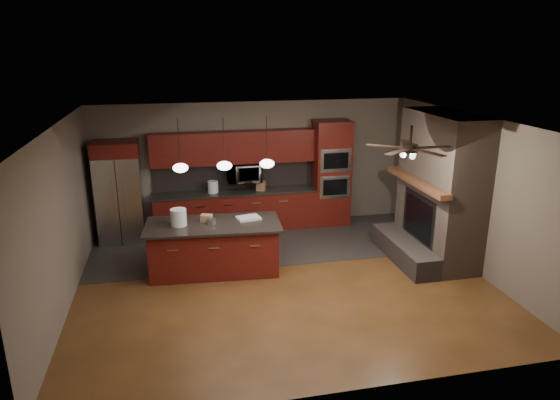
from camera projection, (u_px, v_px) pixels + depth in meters
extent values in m
plane|color=brown|center=(284.00, 281.00, 8.75)|extent=(7.00, 7.00, 0.00)
cube|color=white|center=(284.00, 121.00, 7.91)|extent=(7.00, 6.00, 0.02)
cube|color=#6A6155|center=(254.00, 165.00, 11.13)|extent=(7.00, 0.02, 2.80)
cube|color=#6A6155|center=(472.00, 193.00, 9.04)|extent=(0.02, 6.00, 2.80)
cube|color=#6A6155|center=(61.00, 220.00, 7.62)|extent=(0.02, 6.00, 2.80)
cube|color=#2D2A29|center=(265.00, 243.00, 10.42)|extent=(7.00, 2.40, 0.01)
cube|color=brown|center=(441.00, 188.00, 9.33)|extent=(0.80, 2.00, 2.80)
cube|color=#423A36|center=(404.00, 250.00, 9.56)|extent=(0.50, 2.00, 0.40)
cube|color=#2D2D30|center=(419.00, 218.00, 9.42)|extent=(0.05, 1.20, 0.95)
cube|color=black|center=(418.00, 218.00, 9.42)|extent=(0.02, 1.00, 0.75)
cube|color=brown|center=(417.00, 182.00, 9.18)|extent=(0.22, 2.10, 0.10)
cube|color=maroon|center=(236.00, 212.00, 11.04)|extent=(3.55, 0.60, 0.86)
cube|color=black|center=(236.00, 192.00, 10.91)|extent=(3.59, 0.64, 0.04)
cube|color=black|center=(234.00, 175.00, 11.07)|extent=(3.55, 0.03, 0.60)
cube|color=maroon|center=(234.00, 147.00, 10.73)|extent=(3.55, 0.35, 0.70)
cube|color=maroon|center=(331.00, 173.00, 11.25)|extent=(0.80, 0.60, 2.38)
cube|color=silver|center=(335.00, 187.00, 11.04)|extent=(0.70, 0.03, 0.52)
cube|color=black|center=(335.00, 187.00, 11.02)|extent=(0.55, 0.02, 0.35)
cube|color=silver|center=(336.00, 161.00, 10.86)|extent=(0.70, 0.03, 0.52)
cube|color=black|center=(336.00, 161.00, 10.84)|extent=(0.55, 0.02, 0.35)
imported|color=silver|center=(244.00, 173.00, 10.87)|extent=(0.73, 0.41, 0.50)
cube|color=silver|center=(120.00, 199.00, 10.33)|extent=(0.91, 0.72, 1.82)
cube|color=#2D2D30|center=(118.00, 204.00, 9.99)|extent=(0.02, 0.02, 1.80)
cube|color=silver|center=(113.00, 202.00, 9.95)|extent=(0.03, 0.03, 0.91)
cube|color=silver|center=(123.00, 201.00, 9.99)|extent=(0.03, 0.03, 0.91)
cube|color=maroon|center=(115.00, 149.00, 10.01)|extent=(0.91, 0.72, 0.30)
cube|color=maroon|center=(214.00, 249.00, 9.02)|extent=(2.31, 1.10, 0.88)
cube|color=black|center=(213.00, 225.00, 8.88)|extent=(2.47, 1.26, 0.04)
cylinder|color=white|center=(179.00, 217.00, 8.74)|extent=(0.37, 0.37, 0.30)
cylinder|color=#B9B9BF|center=(212.00, 222.00, 8.81)|extent=(0.17, 0.17, 0.10)
cube|color=silver|center=(248.00, 218.00, 9.10)|extent=(0.46, 0.37, 0.04)
cube|color=#A07B52|center=(207.00, 218.00, 8.97)|extent=(0.24, 0.20, 0.13)
cylinder|color=white|center=(213.00, 187.00, 10.76)|extent=(0.29, 0.29, 0.26)
cube|color=#92674B|center=(261.00, 186.00, 10.93)|extent=(0.24, 0.21, 0.21)
cylinder|color=black|center=(179.00, 142.00, 8.35)|extent=(0.01, 0.01, 0.78)
ellipsoid|color=white|center=(180.00, 168.00, 8.48)|extent=(0.26, 0.26, 0.16)
cylinder|color=black|center=(224.00, 140.00, 8.50)|extent=(0.01, 0.01, 0.78)
ellipsoid|color=white|center=(224.00, 166.00, 8.63)|extent=(0.26, 0.26, 0.16)
cylinder|color=black|center=(267.00, 138.00, 8.65)|extent=(0.01, 0.01, 0.78)
ellipsoid|color=white|center=(267.00, 164.00, 8.78)|extent=(0.26, 0.26, 0.16)
cylinder|color=black|center=(411.00, 135.00, 7.57)|extent=(0.04, 0.04, 0.30)
cylinder|color=black|center=(410.00, 148.00, 7.63)|extent=(0.24, 0.24, 0.12)
cube|color=#311C13|center=(433.00, 147.00, 7.71)|extent=(0.60, 0.12, 0.01)
cube|color=#311C13|center=(407.00, 143.00, 7.99)|extent=(0.30, 0.61, 0.01)
cube|color=#311C13|center=(385.00, 146.00, 7.78)|extent=(0.56, 0.45, 0.01)
cube|color=#311C13|center=(398.00, 152.00, 7.36)|extent=(0.56, 0.45, 0.01)
cube|color=#311C13|center=(429.00, 153.00, 7.32)|extent=(0.30, 0.61, 0.01)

